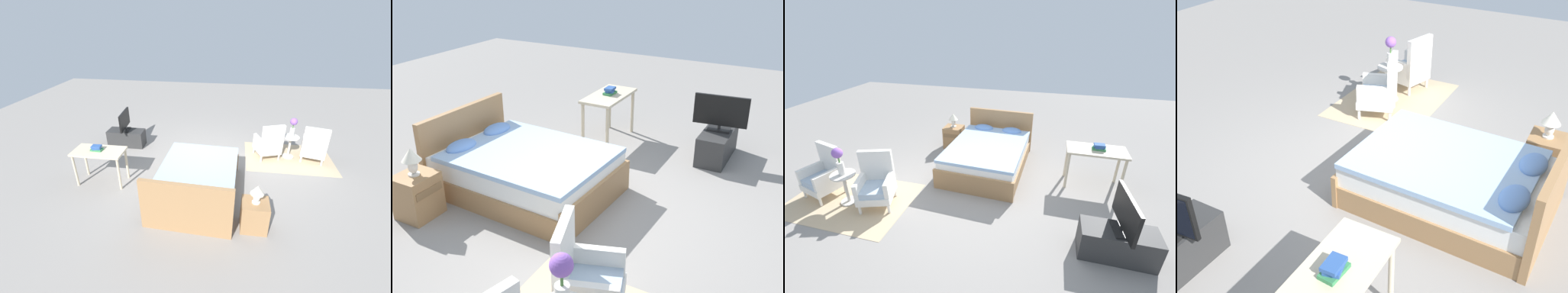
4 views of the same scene
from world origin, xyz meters
TOP-DOWN VIEW (x-y plane):
  - ground_plane at (0.00, 0.00)m, footprint 16.00×16.00m
  - floor_rug at (-2.06, -0.72)m, footprint 2.10×1.50m
  - bed at (0.00, 1.07)m, footprint 1.61×2.22m
  - armchair_by_window_left at (-2.59, -0.66)m, footprint 0.66×0.66m
  - armchair_by_window_right at (-1.53, -0.66)m, footprint 0.69×0.69m
  - side_table at (-2.06, -0.78)m, footprint 0.40×0.40m
  - flower_vase at (-2.06, -0.78)m, footprint 0.17×0.17m
  - nightstand at (-1.06, 1.80)m, footprint 0.44×0.41m
  - table_lamp at (-1.06, 1.80)m, footprint 0.22×0.22m
  - vanity_desk at (2.05, 0.88)m, footprint 1.04×0.52m
  - book_stack at (2.08, 0.88)m, footprint 0.24×0.16m

SIDE VIEW (x-z plane):
  - ground_plane at x=0.00m, z-range 0.00..0.00m
  - floor_rug at x=-2.06m, z-range 0.00..0.01m
  - nightstand at x=-1.06m, z-range 0.00..0.53m
  - bed at x=0.00m, z-range -0.18..0.78m
  - side_table at x=-2.06m, z-range 0.07..0.64m
  - armchair_by_window_left at x=-2.59m, z-range -0.08..0.84m
  - armchair_by_window_right at x=-1.53m, z-range -0.08..0.84m
  - vanity_desk at x=2.05m, z-range 0.26..1.02m
  - table_lamp at x=-1.06m, z-range 0.58..0.91m
  - book_stack at x=2.08m, z-range 0.75..0.86m
  - flower_vase at x=-2.06m, z-range 0.62..1.09m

